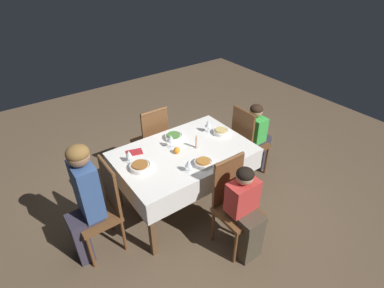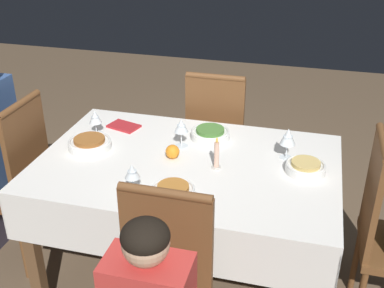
# 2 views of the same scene
# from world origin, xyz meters

# --- Properties ---
(ground_plane) EXTENTS (8.00, 8.00, 0.00)m
(ground_plane) POSITION_xyz_m (0.00, 0.00, 0.00)
(ground_plane) COLOR brown
(dining_table) EXTENTS (1.46, 0.97, 0.76)m
(dining_table) POSITION_xyz_m (0.00, 0.00, 0.67)
(dining_table) COLOR white
(dining_table) RESTS_ON ground_plane
(chair_east) EXTENTS (0.39, 0.39, 1.00)m
(chair_east) POSITION_xyz_m (0.97, 0.04, 0.54)
(chair_east) COLOR brown
(chair_east) RESTS_ON ground_plane
(chair_south) EXTENTS (0.39, 0.39, 1.00)m
(chair_south) POSITION_xyz_m (-0.00, -0.72, 0.54)
(chair_south) COLOR brown
(chair_south) RESTS_ON ground_plane
(bowl_east) EXTENTS (0.22, 0.22, 0.06)m
(bowl_east) POSITION_xyz_m (0.52, -0.01, 0.79)
(bowl_east) COLOR white
(bowl_east) RESTS_ON dining_table
(wine_glass_east) EXTENTS (0.07, 0.07, 0.14)m
(wine_glass_east) POSITION_xyz_m (0.56, -0.17, 0.86)
(wine_glass_east) COLOR white
(wine_glass_east) RESTS_ON dining_table
(bowl_north) EXTENTS (0.19, 0.19, 0.06)m
(bowl_north) POSITION_xyz_m (-0.02, 0.31, 0.79)
(bowl_north) COLOR white
(bowl_north) RESTS_ON dining_table
(wine_glass_north) EXTENTS (0.07, 0.07, 0.13)m
(wine_glass_north) POSITION_xyz_m (0.16, 0.31, 0.86)
(wine_glass_north) COLOR white
(wine_glass_north) RESTS_ON dining_table
(bowl_west) EXTENTS (0.19, 0.19, 0.06)m
(bowl_west) POSITION_xyz_m (-0.56, -0.04, 0.79)
(bowl_west) COLOR white
(bowl_west) RESTS_ON dining_table
(wine_glass_west) EXTENTS (0.08, 0.08, 0.16)m
(wine_glass_west) POSITION_xyz_m (-0.46, -0.16, 0.88)
(wine_glass_west) COLOR white
(wine_glass_west) RESTS_ON dining_table
(bowl_south) EXTENTS (0.21, 0.21, 0.06)m
(bowl_south) POSITION_xyz_m (-0.05, -0.28, 0.79)
(bowl_south) COLOR white
(bowl_south) RESTS_ON dining_table
(wine_glass_south) EXTENTS (0.07, 0.07, 0.16)m
(wine_glass_south) POSITION_xyz_m (0.07, -0.14, 0.88)
(wine_glass_south) COLOR white
(wine_glass_south) RESTS_ON dining_table
(candle_centerpiece) EXTENTS (0.04, 0.04, 0.16)m
(candle_centerpiece) POSITION_xyz_m (-0.15, 0.03, 0.83)
(candle_centerpiece) COLOR beige
(candle_centerpiece) RESTS_ON dining_table
(orange_fruit) EXTENTS (0.07, 0.07, 0.07)m
(orange_fruit) POSITION_xyz_m (0.08, -0.02, 0.80)
(orange_fruit) COLOR orange
(orange_fruit) RESTS_ON dining_table
(napkin_red_folded) EXTENTS (0.19, 0.15, 0.01)m
(napkin_red_folded) POSITION_xyz_m (0.45, -0.29, 0.77)
(napkin_red_folded) COLOR #AD2328
(napkin_red_folded) RESTS_ON dining_table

